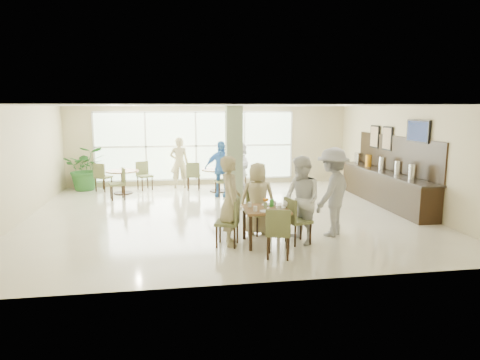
{
  "coord_description": "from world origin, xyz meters",
  "views": [
    {
      "loc": [
        -1.31,
        -10.8,
        2.75
      ],
      "look_at": [
        0.2,
        -1.2,
        1.1
      ],
      "focal_mm": 32.0,
      "sensor_mm": 36.0,
      "label": 1
    }
  ],
  "objects": [
    {
      "name": "adult_b",
      "position": [
        0.89,
        3.21,
        0.81
      ],
      "size": [
        1.05,
        1.63,
        1.63
      ],
      "primitive_type": "imported",
      "rotation": [
        0.0,
        0.0,
        -1.28
      ],
      "color": "white",
      "rests_on": "ground"
    },
    {
      "name": "column",
      "position": [
        0.4,
        1.2,
        1.4
      ],
      "size": [
        0.45,
        0.45,
        2.8
      ],
      "primitive_type": "cube",
      "color": "#63724F",
      "rests_on": "ground"
    },
    {
      "name": "chairs_table_left",
      "position": [
        -2.97,
        3.26,
        0.47
      ],
      "size": [
        1.96,
        2.02,
        0.95
      ],
      "color": "brown",
      "rests_on": "ground"
    },
    {
      "name": "wall_tv",
      "position": [
        4.94,
        -0.6,
        2.15
      ],
      "size": [
        0.06,
        1.0,
        0.58
      ],
      "color": "black",
      "rests_on": "ground"
    },
    {
      "name": "chairs_table_right",
      "position": [
        0.15,
        3.1,
        0.47
      ],
      "size": [
        2.1,
        1.71,
        0.95
      ],
      "color": "brown",
      "rests_on": "ground"
    },
    {
      "name": "framed_art_a",
      "position": [
        4.95,
        1.0,
        1.85
      ],
      "size": [
        0.05,
        0.55,
        0.7
      ],
      "color": "black",
      "rests_on": "ground"
    },
    {
      "name": "teen_standing",
      "position": [
        2.06,
        -2.19,
        0.96
      ],
      "size": [
        1.37,
        1.38,
        1.92
      ],
      "primitive_type": "imported",
      "rotation": [
        0.0,
        0.0,
        -2.34
      ],
      "color": "#9F9FA1",
      "rests_on": "ground"
    },
    {
      "name": "teen_right",
      "position": [
        1.24,
        -2.62,
        0.9
      ],
      "size": [
        0.9,
        1.03,
        1.79
      ],
      "primitive_type": "imported",
      "rotation": [
        0.0,
        0.0,
        -1.28
      ],
      "color": "white",
      "rests_on": "ground"
    },
    {
      "name": "teen_far",
      "position": [
        0.49,
        -1.84,
        0.79
      ],
      "size": [
        0.8,
        0.48,
        1.59
      ],
      "primitive_type": "imported",
      "rotation": [
        0.0,
        0.0,
        3.07
      ],
      "color": "tan",
      "rests_on": "ground"
    },
    {
      "name": "main_table",
      "position": [
        0.5,
        -2.58,
        0.65
      ],
      "size": [
        0.89,
        0.89,
        0.75
      ],
      "color": "brown",
      "rests_on": "ground"
    },
    {
      "name": "potted_plant",
      "position": [
        -4.23,
        4.03,
        0.74
      ],
      "size": [
        1.52,
        1.52,
        1.48
      ],
      "primitive_type": "imported",
      "rotation": [
        0.0,
        0.0,
        0.15
      ],
      "color": "#2C692A",
      "rests_on": "ground"
    },
    {
      "name": "room_shell",
      "position": [
        0.0,
        0.0,
        1.7
      ],
      "size": [
        10.0,
        10.0,
        10.0
      ],
      "color": "white",
      "rests_on": "ground"
    },
    {
      "name": "chairs_main_table",
      "position": [
        0.5,
        -2.61,
        0.47
      ],
      "size": [
        2.01,
        2.12,
        0.95
      ],
      "color": "brown",
      "rests_on": "ground"
    },
    {
      "name": "buffet_counter",
      "position": [
        4.7,
        0.51,
        0.55
      ],
      "size": [
        0.64,
        4.7,
        1.95
      ],
      "color": "black",
      "rests_on": "ground"
    },
    {
      "name": "ground",
      "position": [
        0.0,
        0.0,
        0.0
      ],
      "size": [
        10.0,
        10.0,
        0.0
      ],
      "primitive_type": "plane",
      "color": "beige",
      "rests_on": "ground"
    },
    {
      "name": "adult_standing",
      "position": [
        -1.11,
        3.9,
        0.88
      ],
      "size": [
        0.65,
        0.43,
        1.76
      ],
      "primitive_type": "imported",
      "rotation": [
        0.0,
        0.0,
        3.13
      ],
      "color": "tan",
      "rests_on": "ground"
    },
    {
      "name": "round_table_left",
      "position": [
        -2.95,
        3.24,
        0.56
      ],
      "size": [
        1.04,
        1.04,
        0.75
      ],
      "color": "brown",
      "rests_on": "ground"
    },
    {
      "name": "framed_art_b",
      "position": [
        4.95,
        1.8,
        1.85
      ],
      "size": [
        0.05,
        0.55,
        0.7
      ],
      "color": "black",
      "rests_on": "ground"
    },
    {
      "name": "window_bank",
      "position": [
        -0.5,
        4.46,
        1.4
      ],
      "size": [
        7.0,
        0.04,
        7.0
      ],
      "color": "silver",
      "rests_on": "ground"
    },
    {
      "name": "teen_left",
      "position": [
        -0.2,
        -2.49,
        0.91
      ],
      "size": [
        0.44,
        0.67,
        1.81
      ],
      "primitive_type": "imported",
      "rotation": [
        0.0,
        0.0,
        1.56
      ],
      "color": "tan",
      "rests_on": "ground"
    },
    {
      "name": "adult_a",
      "position": [
        0.14,
        2.3,
        0.87
      ],
      "size": [
        1.14,
        0.84,
        1.74
      ],
      "primitive_type": "imported",
      "rotation": [
        0.0,
        0.0,
        -0.29
      ],
      "color": "#4788D5",
      "rests_on": "ground"
    },
    {
      "name": "tabletop_clutter",
      "position": [
        0.53,
        -2.6,
        0.81
      ],
      "size": [
        0.76,
        0.74,
        0.21
      ],
      "color": "white",
      "rests_on": "main_table"
    },
    {
      "name": "round_table_right",
      "position": [
        0.16,
        3.11,
        0.57
      ],
      "size": [
        1.11,
        1.11,
        0.75
      ],
      "color": "brown",
      "rests_on": "ground"
    }
  ]
}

